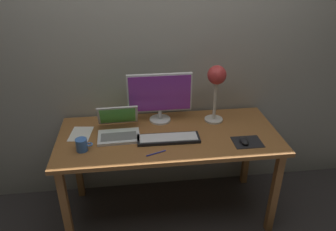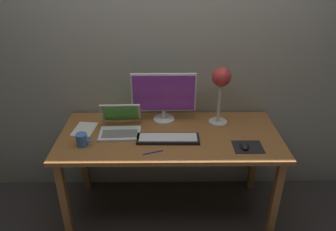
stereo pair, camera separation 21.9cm
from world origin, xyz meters
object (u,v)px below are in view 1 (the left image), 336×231
object	(u,v)px
desk_lamp	(216,81)
coffee_mug	(82,145)
monitor	(160,95)
mouse	(244,141)
pen	(156,153)
laptop	(118,126)
keyboard_main	(169,138)

from	to	relation	value
desk_lamp	coffee_mug	xyz separation A→B (m)	(-0.97, -0.31, -0.29)
monitor	desk_lamp	size ratio (longest dim) A/B	1.09
desk_lamp	mouse	distance (m)	0.49
desk_lamp	pen	bearing A→B (deg)	-140.25
laptop	mouse	world-z (taller)	laptop
laptop	coffee_mug	world-z (taller)	laptop
keyboard_main	desk_lamp	size ratio (longest dim) A/B	0.98
desk_lamp	coffee_mug	size ratio (longest dim) A/B	3.99
keyboard_main	laptop	world-z (taller)	laptop
monitor	pen	bearing A→B (deg)	-98.96
monitor	mouse	size ratio (longest dim) A/B	5.10
keyboard_main	mouse	xyz separation A→B (m)	(0.51, -0.11, 0.01)
laptop	desk_lamp	xyz separation A→B (m)	(0.74, 0.11, 0.28)
monitor	mouse	bearing A→B (deg)	-36.65
pen	desk_lamp	bearing A→B (deg)	39.75
monitor	coffee_mug	world-z (taller)	monitor
pen	mouse	bearing A→B (deg)	4.82
desk_lamp	pen	world-z (taller)	desk_lamp
coffee_mug	monitor	bearing A→B (deg)	32.62
laptop	mouse	xyz separation A→B (m)	(0.86, -0.25, -0.04)
coffee_mug	mouse	bearing A→B (deg)	-2.51
keyboard_main	coffee_mug	world-z (taller)	coffee_mug
mouse	coffee_mug	xyz separation A→B (m)	(-1.10, 0.05, 0.02)
coffee_mug	pen	size ratio (longest dim) A/B	0.80
laptop	mouse	size ratio (longest dim) A/B	3.18
desk_lamp	keyboard_main	bearing A→B (deg)	-147.48
keyboard_main	pen	distance (m)	0.19
monitor	pen	size ratio (longest dim) A/B	3.50
laptop	pen	distance (m)	0.39
keyboard_main	laptop	distance (m)	0.38
monitor	keyboard_main	distance (m)	0.36
desk_lamp	monitor	bearing A→B (deg)	173.33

